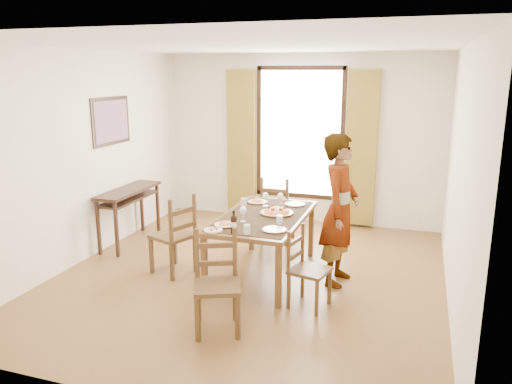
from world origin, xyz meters
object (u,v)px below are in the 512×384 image
(man, at_px, (340,210))
(pasta_platter, at_px, (277,210))
(dining_table, at_px, (263,220))
(console_table, at_px, (129,197))

(man, bearing_deg, pasta_platter, 94.60)
(dining_table, height_order, pasta_platter, pasta_platter)
(console_table, relative_size, pasta_platter, 3.00)
(console_table, bearing_deg, man, -7.84)
(man, xyz_separation_m, pasta_platter, (-0.75, 0.01, -0.07))
(console_table, bearing_deg, dining_table, -13.03)
(dining_table, bearing_deg, man, 5.12)
(dining_table, distance_m, pasta_platter, 0.20)
(console_table, relative_size, dining_table, 0.70)
(console_table, relative_size, man, 0.68)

